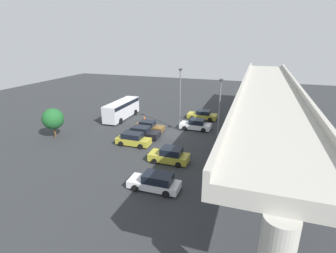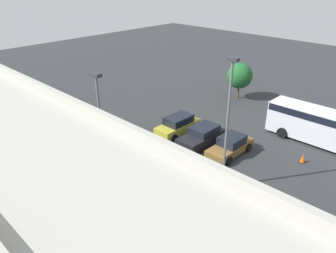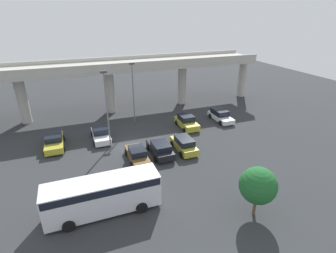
% 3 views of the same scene
% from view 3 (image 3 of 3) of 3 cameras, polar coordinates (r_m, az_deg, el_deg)
% --- Properties ---
extents(ground_plane, '(102.78, 102.78, 0.00)m').
position_cam_3_polar(ground_plane, '(31.00, -8.27, -4.39)').
color(ground_plane, '#2D3033').
extents(highway_overpass, '(49.37, 6.21, 8.00)m').
position_cam_3_polar(highway_overpass, '(40.51, -12.91, 11.58)').
color(highway_overpass, '#ADAAA0').
rests_on(highway_overpass, ground_plane).
extents(parked_car_0, '(2.23, 4.75, 1.52)m').
position_cam_3_polar(parked_car_0, '(33.03, -23.56, -3.04)').
color(parked_car_0, gold).
rests_on(parked_car_0, ground_plane).
extents(parked_car_1, '(2.18, 4.50, 1.59)m').
position_cam_3_polar(parked_car_1, '(33.10, -14.41, -1.61)').
color(parked_car_1, silver).
rests_on(parked_car_1, ground_plane).
extents(parked_car_2, '(1.98, 4.43, 1.50)m').
position_cam_3_polar(parked_car_2, '(27.91, -6.72, -6.06)').
color(parked_car_2, brown).
rests_on(parked_car_2, ground_plane).
extents(parked_car_3, '(2.15, 4.44, 1.53)m').
position_cam_3_polar(parked_car_3, '(28.78, -1.71, -4.83)').
color(parked_car_3, black).
rests_on(parked_car_3, ground_plane).
extents(parked_car_4, '(1.97, 4.32, 1.62)m').
position_cam_3_polar(parked_car_4, '(29.62, 3.47, -3.89)').
color(parked_car_4, gold).
rests_on(parked_car_4, ground_plane).
extents(parked_car_5, '(2.17, 4.32, 1.68)m').
position_cam_3_polar(parked_car_5, '(35.58, 4.08, 1.02)').
color(parked_car_5, gold).
rests_on(parked_car_5, ground_plane).
extents(parked_car_6, '(2.06, 4.66, 1.56)m').
position_cam_3_polar(parked_car_6, '(38.53, 11.33, 2.37)').
color(parked_car_6, silver).
rests_on(parked_car_6, ground_plane).
extents(shuttle_bus, '(8.70, 2.60, 2.91)m').
position_cam_3_polar(shuttle_bus, '(21.29, -13.98, -13.94)').
color(shuttle_bus, silver).
rests_on(shuttle_bus, ground_plane).
extents(lamp_post_near_aisle, '(0.70, 0.35, 8.86)m').
position_cam_3_polar(lamp_post_near_aisle, '(29.44, -13.21, 4.58)').
color(lamp_post_near_aisle, slate).
rests_on(lamp_post_near_aisle, ground_plane).
extents(lamp_post_mid_lot, '(0.70, 0.35, 8.37)m').
position_cam_3_polar(lamp_post_mid_lot, '(36.11, -7.62, 8.12)').
color(lamp_post_mid_lot, slate).
rests_on(lamp_post_mid_lot, ground_plane).
extents(tree_front_left, '(2.82, 2.82, 4.07)m').
position_cam_3_polar(tree_front_left, '(21.03, 19.02, -12.05)').
color(tree_front_left, brown).
rests_on(tree_front_left, ground_plane).
extents(traffic_cone, '(0.44, 0.44, 0.70)m').
position_cam_3_polar(traffic_cone, '(25.25, -15.76, -11.41)').
color(traffic_cone, black).
rests_on(traffic_cone, ground_plane).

